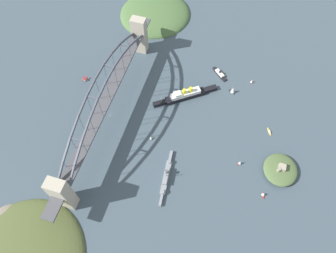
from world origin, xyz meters
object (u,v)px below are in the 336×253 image
Objects in this scene: harbor_arch_bridge at (106,101)px; naval_cruiser at (166,177)px; small_boat_4 at (263,194)px; small_boat_2 at (252,81)px; ocean_liner at (186,95)px; small_boat_0 at (240,163)px; seaplane_taxiing_near_bridge at (85,79)px; harbor_ferry_steamer at (220,74)px; small_boat_1 at (233,90)px; small_boat_3 at (151,138)px; small_boat_5 at (269,132)px; fort_island_mid_harbor at (280,170)px.

harbor_arch_bridge is 119.84m from naval_cruiser.
small_boat_4 is at bearing 75.90° from harbor_arch_bridge.
small_boat_4 is (161.15, 38.35, 0.12)m from small_boat_2.
ocean_liner is 118.71m from small_boat_0.
small_boat_2 is at bearing 105.39° from seaplane_taxiing_near_bridge.
small_boat_4 is (162.77, 84.84, 1.19)m from harbor_ferry_steamer.
ocean_liner is 64.70m from harbor_ferry_steamer.
harbor_ferry_steamer is at bearing 131.25° from harbor_arch_bridge.
small_boat_1 is 1.74× the size of small_boat_2.
harbor_ferry_steamer is 3.83× the size of small_boat_3.
seaplane_taxiing_near_bridge is 263.82m from small_boat_5.
small_boat_3 is 150.45m from small_boat_4.
small_boat_0 is at bearing -84.76° from fort_island_mid_harbor.
small_boat_5 is (11.30, 263.58, -1.29)m from seaplane_taxiing_near_bridge.
naval_cruiser is at bearing 56.59° from harbor_arch_bridge.
seaplane_taxiing_near_bridge is 136.71m from small_boat_3.
small_boat_0 is (21.37, 177.68, -28.49)m from harbor_arch_bridge.
small_boat_0 is 1.14× the size of small_boat_2.
small_boat_3 reaches higher than small_boat_5.
small_boat_3 is at bearing -143.25° from naval_cruiser.
ocean_liner reaches higher than small_boat_1.
fort_island_mid_harbor is at bearing 38.13° from harbor_ferry_steamer.
seaplane_taxiing_near_bridge is 237.32m from small_boat_2.
ocean_liner is 98.00m from small_boat_2.
harbor_ferry_steamer is 2.13× the size of small_boat_1.
naval_cruiser is (64.04, 97.07, -28.97)m from harbor_arch_bridge.
ocean_liner is 11.83× the size of small_boat_2.
fort_island_mid_harbor is at bearing 90.77° from small_boat_3.
fort_island_mid_harbor is at bearing 110.17° from naval_cruiser.
small_boat_5 is (-98.12, 109.58, -2.37)m from naval_cruiser.
harbor_arch_bridge reaches higher than small_boat_2.
small_boat_4 is (135.99, 61.22, -2.12)m from small_boat_1.
small_boat_5 is (-53.27, 143.08, -2.27)m from small_boat_3.
harbor_ferry_steamer is (-53.04, 36.91, -3.13)m from ocean_liner.
small_boat_4 is at bearing 27.53° from harbor_ferry_steamer.
harbor_arch_bridge reaches higher than small_boat_5.
ocean_liner reaches higher than small_boat_5.
seaplane_taxiing_near_bridge is (-62.40, -282.00, -2.56)m from fort_island_mid_harbor.
fort_island_mid_harbor is at bearing 37.20° from small_boat_1.
small_boat_0 is 1.10× the size of small_boat_4.
ocean_liner reaches higher than fort_island_mid_harbor.
small_boat_1 is (-83.20, 149.00, -26.77)m from harbor_arch_bridge.
harbor_arch_bridge is 7.16× the size of fort_island_mid_harbor.
fort_island_mid_harbor reaches higher than small_boat_0.
harbor_arch_bridge is 26.69× the size of small_boat_1.
harbor_ferry_steamer reaches higher than small_boat_4.
fort_island_mid_harbor is at bearing 61.57° from ocean_liner.
ocean_liner is 145.89m from seaplane_taxiing_near_bridge.
fort_island_mid_harbor is 288.83m from seaplane_taxiing_near_bridge.
small_boat_0 reaches higher than small_boat_3.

